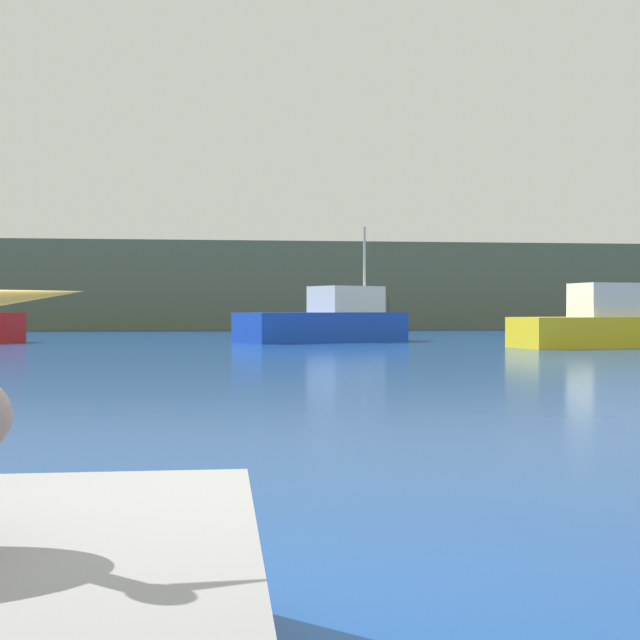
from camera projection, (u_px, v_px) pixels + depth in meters
name	position (u px, v px, depth m)	size (l,w,h in m)	color
ground_plane	(285.00, 629.00, 3.78)	(260.00, 260.00, 0.00)	navy
hillside_backdrop	(223.00, 288.00, 68.18)	(140.00, 13.68, 6.26)	#5B664C
fishing_boat_blue	(328.00, 321.00, 39.08)	(8.04, 5.92, 5.18)	blue
fishing_boat_yellow	(609.00, 324.00, 32.83)	(7.69, 3.76, 5.24)	yellow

